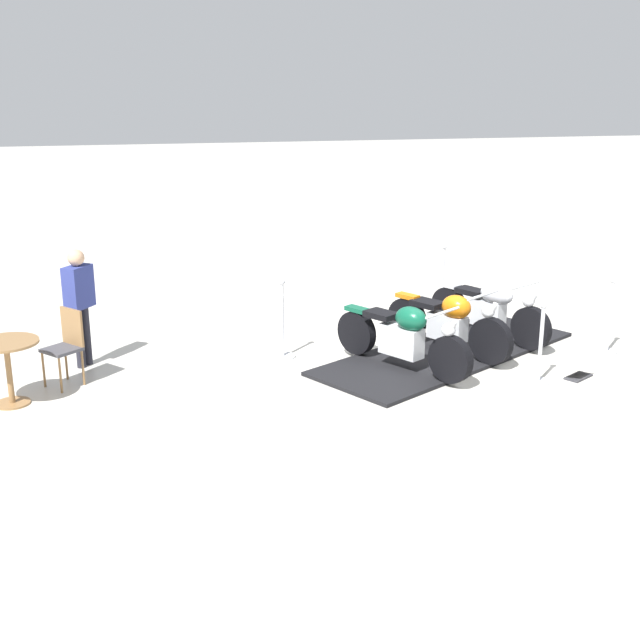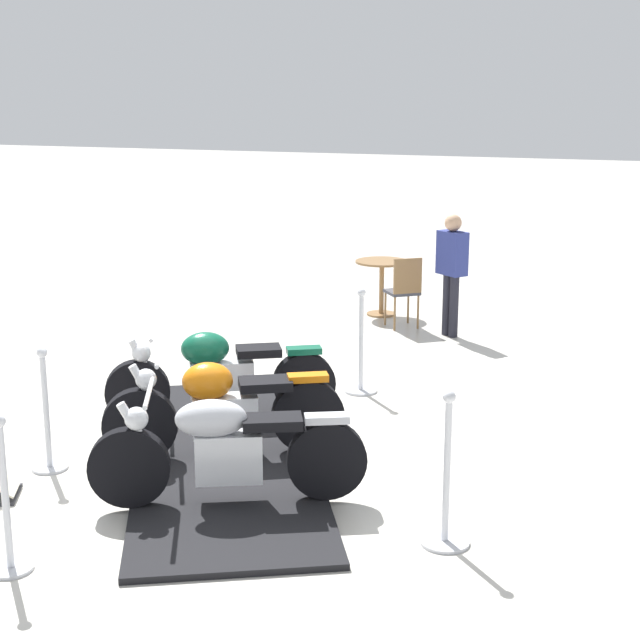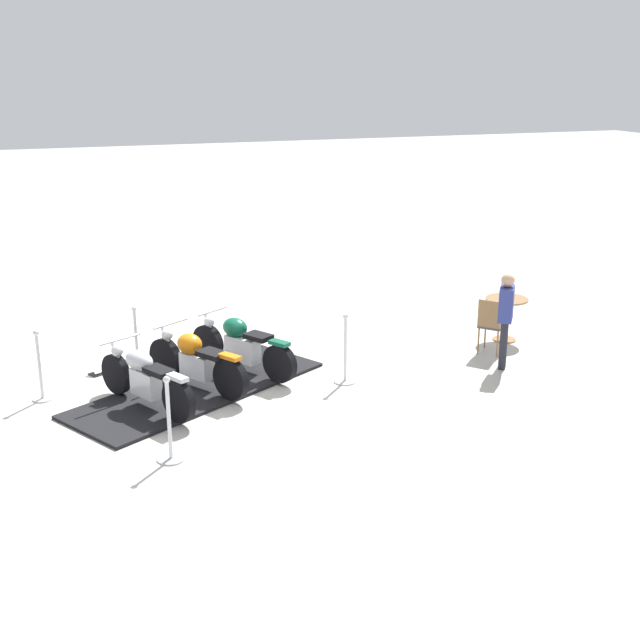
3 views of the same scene
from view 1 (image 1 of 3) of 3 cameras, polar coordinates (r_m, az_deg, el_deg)
name	(u,v)px [view 1 (image 1 of 3)]	position (r m, az deg, el deg)	size (l,w,h in m)	color
ground_plane	(446,355)	(11.67, 8.79, -2.40)	(80.00, 80.00, 0.00)	beige
display_platform	(446,353)	(11.66, 8.79, -2.28)	(4.13, 1.52, 0.05)	black
motorcycle_forest	(403,336)	(10.78, 5.85, -1.14)	(1.95, 1.27, 0.90)	black
motorcycle_copper	(449,322)	(11.50, 9.01, -0.12)	(1.85, 1.19, 0.94)	black
motorcycle_chrome	(490,309)	(12.25, 11.82, 0.78)	(1.94, 1.13, 0.91)	black
stanchion_right_mid	(540,355)	(10.75, 15.11, -2.38)	(0.30, 0.30, 1.07)	silver
stanchion_right_rear	(609,326)	(12.21, 19.53, -0.43)	(0.30, 0.30, 1.10)	silver
stanchion_left_rear	(442,291)	(13.78, 8.54, 2.05)	(0.36, 0.36, 1.14)	silver
stanchion_left_front	(283,334)	(11.33, -2.64, -0.96)	(0.35, 0.35, 1.13)	silver
info_placard	(579,374)	(11.16, 17.61, -3.60)	(0.37, 0.44, 0.19)	#333338
cafe_table	(7,357)	(10.29, -21.01, -2.45)	(0.76, 0.76, 0.79)	olive
cafe_chair_near_table	(66,342)	(10.74, -17.32, -1.51)	(0.56, 0.56, 0.98)	olive
bystander_person	(79,297)	(11.28, -16.47, 1.52)	(0.45, 0.41, 1.61)	#23232D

